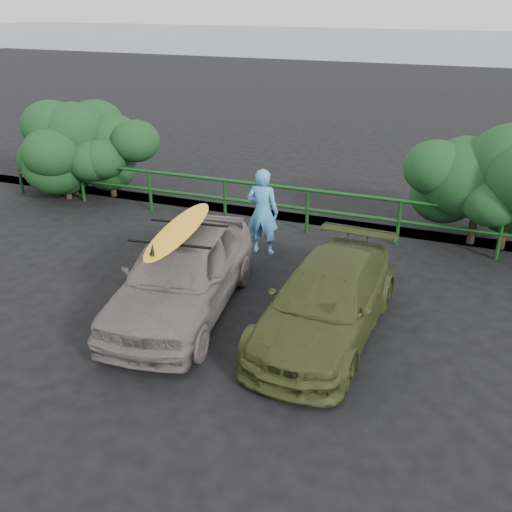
% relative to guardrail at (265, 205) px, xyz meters
% --- Properties ---
extents(ground, '(80.00, 80.00, 0.00)m').
position_rel_guardrail_xyz_m(ground, '(0.00, -5.00, -0.52)').
color(ground, black).
extents(ocean, '(200.00, 200.00, 0.00)m').
position_rel_guardrail_xyz_m(ocean, '(0.00, 55.00, -0.52)').
color(ocean, '#525D64').
rests_on(ocean, ground).
extents(guardrail, '(14.00, 0.08, 1.04)m').
position_rel_guardrail_xyz_m(guardrail, '(0.00, 0.00, 0.00)').
color(guardrail, '#124016').
rests_on(guardrail, ground).
extents(shrub_left, '(3.20, 2.40, 2.34)m').
position_rel_guardrail_xyz_m(shrub_left, '(-4.80, 0.40, 0.65)').
color(shrub_left, '#173F1B').
rests_on(shrub_left, ground).
extents(shrub_right, '(3.20, 2.40, 2.43)m').
position_rel_guardrail_xyz_m(shrub_right, '(5.00, 0.50, 0.70)').
color(shrub_right, '#173F1B').
rests_on(shrub_right, ground).
extents(sedan, '(2.15, 4.28, 1.40)m').
position_rel_guardrail_xyz_m(sedan, '(0.02, -4.08, 0.18)').
color(sedan, '#6A615F').
rests_on(sedan, ground).
extents(olive_vehicle, '(1.80, 4.01, 1.14)m').
position_rel_guardrail_xyz_m(olive_vehicle, '(2.44, -3.94, 0.05)').
color(olive_vehicle, '#373E1B').
rests_on(olive_vehicle, ground).
extents(man, '(0.67, 0.46, 1.79)m').
position_rel_guardrail_xyz_m(man, '(0.45, -1.37, 0.38)').
color(man, '#4592D1').
rests_on(man, ground).
extents(roof_rack, '(1.47, 1.12, 0.05)m').
position_rel_guardrail_xyz_m(roof_rack, '(0.02, -4.08, 0.90)').
color(roof_rack, black).
rests_on(roof_rack, sedan).
extents(surfboard, '(0.86, 2.63, 0.08)m').
position_rel_guardrail_xyz_m(surfboard, '(0.02, -4.08, 0.96)').
color(surfboard, '#F7AB1A').
rests_on(surfboard, roof_rack).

